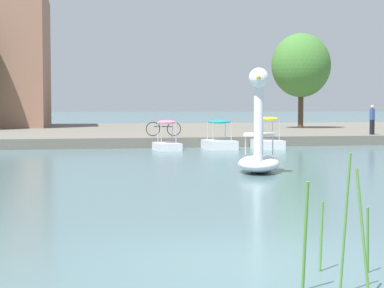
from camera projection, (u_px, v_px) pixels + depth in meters
name	position (u px, v px, depth m)	size (l,w,h in m)	color
ground_plane	(254.00, 264.00, 8.90)	(440.72, 440.72, 0.00)	slate
shore_bank_far	(89.00, 133.00, 46.13)	(125.10, 27.36, 0.51)	#6B665B
swan_boat	(259.00, 149.00, 21.05)	(2.06, 2.86, 3.23)	white
pedal_boat_yellow	(268.00, 139.00, 33.14)	(1.12, 2.19, 1.54)	white
pedal_boat_teal	(219.00, 140.00, 32.77)	(1.36, 2.17, 1.41)	white
pedal_boat_pink	(167.00, 141.00, 31.88)	(1.15, 1.92, 1.41)	white
tree_broadleaf_right	(301.00, 65.00, 47.60)	(5.05, 4.78, 6.68)	#423323
person_on_path	(372.00, 119.00, 36.99)	(0.25, 0.27, 1.62)	black
bicycle_parked	(163.00, 129.00, 35.25)	(1.82, 0.28, 0.75)	black
reed_clump_foreground	(362.00, 230.00, 7.88)	(3.05, 1.29, 1.58)	#568E38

